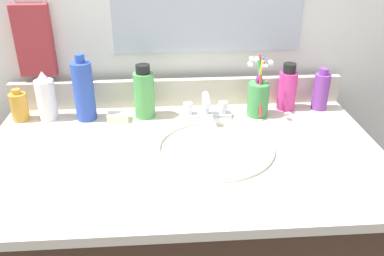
# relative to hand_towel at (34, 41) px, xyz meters

# --- Properties ---
(countertop) EXTENTS (1.08, 0.64, 0.02)m
(countertop) POSITION_rel_hand_towel_xyz_m (0.44, -0.33, -0.23)
(countertop) COLOR beige
(countertop) RESTS_ON vanity_cabinet
(backsplash) EXTENTS (1.08, 0.02, 0.09)m
(backsplash) POSITION_rel_hand_towel_xyz_m (0.44, -0.02, -0.17)
(backsplash) COLOR beige
(backsplash) RESTS_ON countertop
(back_wall) EXTENTS (2.18, 0.04, 1.30)m
(back_wall) POSITION_rel_hand_towel_xyz_m (0.44, 0.04, -0.35)
(back_wall) COLOR silver
(back_wall) RESTS_ON ground_plane
(hand_towel) EXTENTS (0.11, 0.04, 0.22)m
(hand_towel) POSITION_rel_hand_towel_xyz_m (0.00, 0.00, 0.00)
(hand_towel) COLOR #A53338
(sink_basin) EXTENTS (0.33, 0.33, 0.11)m
(sink_basin) POSITION_rel_hand_towel_xyz_m (0.52, -0.32, -0.25)
(sink_basin) COLOR white
(sink_basin) RESTS_ON countertop
(faucet) EXTENTS (0.16, 0.10, 0.08)m
(faucet) POSITION_rel_hand_towel_xyz_m (0.52, -0.12, -0.19)
(faucet) COLOR silver
(faucet) RESTS_ON countertop
(bottle_oil_amber) EXTENTS (0.05, 0.05, 0.10)m
(bottle_oil_amber) POSITION_rel_hand_towel_xyz_m (-0.05, -0.10, -0.18)
(bottle_oil_amber) COLOR gold
(bottle_oil_amber) RESTS_ON countertop
(bottle_shampoo_blue) EXTENTS (0.06, 0.06, 0.21)m
(bottle_shampoo_blue) POSITION_rel_hand_towel_xyz_m (0.15, -0.11, -0.13)
(bottle_shampoo_blue) COLOR #2D4CB2
(bottle_shampoo_blue) RESTS_ON countertop
(bottle_lotion_white) EXTENTS (0.06, 0.06, 0.15)m
(bottle_lotion_white) POSITION_rel_hand_towel_xyz_m (0.03, -0.09, -0.15)
(bottle_lotion_white) COLOR white
(bottle_lotion_white) RESTS_ON countertop
(bottle_toner_green) EXTENTS (0.06, 0.06, 0.17)m
(bottle_toner_green) POSITION_rel_hand_towel_xyz_m (0.33, -0.10, -0.14)
(bottle_toner_green) COLOR #4C9E4C
(bottle_toner_green) RESTS_ON countertop
(bottle_cream_purple) EXTENTS (0.05, 0.05, 0.14)m
(bottle_cream_purple) POSITION_rel_hand_towel_xyz_m (0.90, -0.08, -0.16)
(bottle_cream_purple) COLOR #7A3899
(bottle_cream_purple) RESTS_ON countertop
(bottle_soap_pink) EXTENTS (0.06, 0.06, 0.15)m
(bottle_soap_pink) POSITION_rel_hand_towel_xyz_m (0.79, -0.07, -0.15)
(bottle_soap_pink) COLOR #D8338C
(bottle_soap_pink) RESTS_ON countertop
(cup_green) EXTENTS (0.08, 0.10, 0.19)m
(cup_green) POSITION_rel_hand_towel_xyz_m (0.68, -0.12, -0.16)
(cup_green) COLOR #3F8C47
(cup_green) RESTS_ON countertop
(soap_bar) EXTENTS (0.06, 0.04, 0.02)m
(soap_bar) POSITION_rel_hand_towel_xyz_m (0.25, -0.13, -0.21)
(soap_bar) COLOR white
(soap_bar) RESTS_ON countertop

